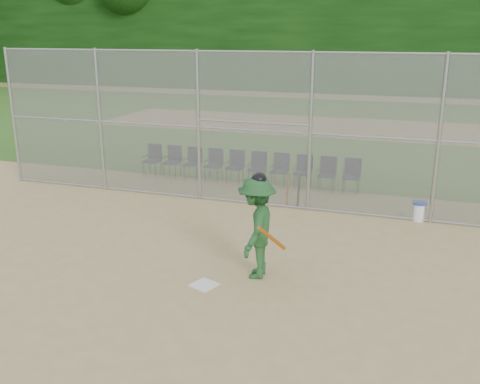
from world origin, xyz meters
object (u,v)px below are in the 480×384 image
(water_cooler, at_px, (419,211))
(chair_0, at_px, (152,160))
(batter_at_plate, at_px, (257,227))
(home_plate, at_px, (204,285))

(water_cooler, height_order, chair_0, chair_0)
(batter_at_plate, relative_size, water_cooler, 4.35)
(batter_at_plate, xyz_separation_m, water_cooler, (2.85, 4.25, -0.74))
(water_cooler, bearing_deg, chair_0, 167.30)
(chair_0, bearing_deg, water_cooler, -12.70)
(home_plate, height_order, chair_0, chair_0)
(batter_at_plate, height_order, chair_0, batter_at_plate)
(home_plate, height_order, water_cooler, water_cooler)
(batter_at_plate, bearing_deg, water_cooler, 56.14)
(home_plate, bearing_deg, water_cooler, 53.76)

